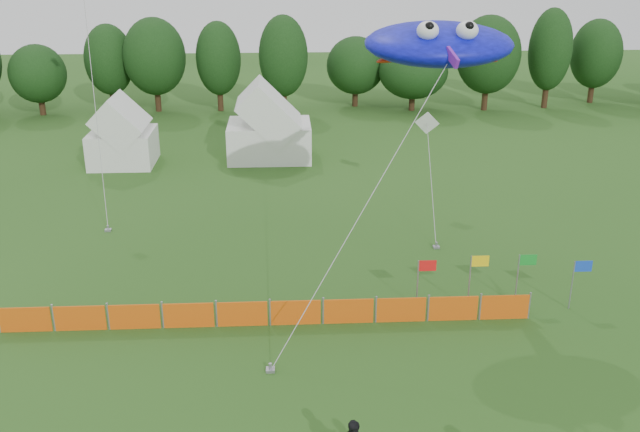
{
  "coord_description": "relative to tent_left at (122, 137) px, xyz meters",
  "views": [
    {
      "loc": [
        -1.16,
        -15.59,
        13.5
      ],
      "look_at": [
        0.0,
        6.0,
        5.2
      ],
      "focal_mm": 40.0,
      "sensor_mm": 36.0,
      "label": 1
    }
  ],
  "objects": [
    {
      "name": "barrier_fence",
      "position": [
        9.71,
        -21.64,
        -1.31
      ],
      "size": [
        19.9,
        0.06,
        1.0
      ],
      "color": "#D9520C",
      "rests_on": "ground"
    },
    {
      "name": "tent_left",
      "position": [
        0.0,
        0.0,
        0.0
      ],
      "size": [
        4.07,
        4.07,
        3.59
      ],
      "color": "white",
      "rests_on": "ground"
    },
    {
      "name": "treeline",
      "position": [
        13.13,
        15.16,
        2.37
      ],
      "size": [
        104.57,
        8.78,
        8.36
      ],
      "color": "#382314",
      "rests_on": "ground"
    },
    {
      "name": "small_kite_dark",
      "position": [
        0.3,
        -6.77,
        7.03
      ],
      "size": [
        2.62,
        8.51,
        15.01
      ],
      "color": "black",
      "rests_on": "ground"
    },
    {
      "name": "flag_row",
      "position": [
        18.68,
        -20.66,
        -0.38
      ],
      "size": [
        6.73,
        0.61,
        2.26
      ],
      "color": "gray",
      "rests_on": "ground"
    },
    {
      "name": "small_kite_white",
      "position": [
        17.93,
        -10.06,
        1.6
      ],
      "size": [
        1.33,
        6.59,
        5.18
      ],
      "color": "silver",
      "rests_on": "ground"
    },
    {
      "name": "stingray_kite",
      "position": [
        16.35,
        -17.91,
        8.13
      ],
      "size": [
        9.7,
        14.17,
        10.99
      ],
      "color": "#1014EF",
      "rests_on": "ground"
    },
    {
      "name": "tent_right",
      "position": [
        9.48,
        0.88,
        0.17
      ],
      "size": [
        5.55,
        4.44,
        3.92
      ],
      "color": "white",
      "rests_on": "ground"
    }
  ]
}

